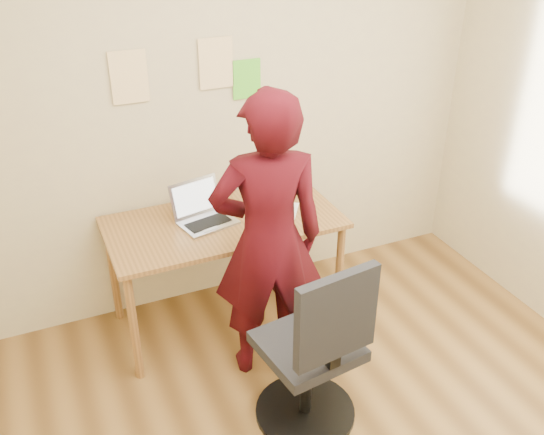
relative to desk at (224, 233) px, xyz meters
name	(u,v)px	position (x,y,z in m)	size (l,w,h in m)	color
room	(380,236)	(0.16, -1.38, 0.70)	(3.58, 3.58, 2.78)	brown
desk	(224,233)	(0.00, 0.00, 0.00)	(1.40, 0.70, 0.74)	olive
laptop	(203,213)	(-0.11, 0.05, 0.14)	(0.38, 0.35, 0.23)	#B2B2B9
paper_sheet	(277,214)	(0.33, -0.06, 0.09)	(0.23, 0.33, 0.00)	white
phone	(258,231)	(0.14, -0.21, 0.09)	(0.09, 0.14, 0.01)	black
wall_note_left	(129,77)	(-0.40, 0.36, 0.91)	(0.21, 0.00, 0.30)	#FFD798
wall_note_mid	(216,63)	(0.12, 0.36, 0.94)	(0.21, 0.00, 0.30)	#FFD798
wall_note_right	(247,79)	(0.31, 0.36, 0.82)	(0.18, 0.00, 0.24)	#5DDA31
office_chair	(315,359)	(0.11, -1.01, -0.21)	(0.54, 0.54, 1.03)	black
person	(268,241)	(0.08, -0.49, 0.19)	(0.62, 0.41, 1.69)	#39070E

